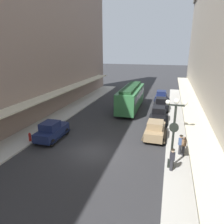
# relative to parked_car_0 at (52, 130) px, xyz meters

# --- Properties ---
(ground_plane) EXTENTS (200.00, 200.00, 0.00)m
(ground_plane) POSITION_rel_parked_car_0_xyz_m (4.73, -1.36, -0.94)
(ground_plane) COLOR #2D2D30
(sidewalk_left) EXTENTS (3.00, 60.00, 0.15)m
(sidewalk_left) POSITION_rel_parked_car_0_xyz_m (-2.77, -1.36, -0.87)
(sidewalk_left) COLOR #B7B5AD
(sidewalk_left) RESTS_ON ground
(sidewalk_right) EXTENTS (3.00, 60.00, 0.15)m
(sidewalk_right) POSITION_rel_parked_car_0_xyz_m (12.23, -1.36, -0.87)
(sidewalk_right) COLOR #B7B5AD
(sidewalk_right) RESTS_ON ground
(parked_car_0) EXTENTS (2.18, 4.27, 1.84)m
(parked_car_0) POSITION_rel_parked_car_0_xyz_m (0.00, 0.00, 0.00)
(parked_car_0) COLOR #19234C
(parked_car_0) RESTS_ON ground
(parked_car_1) EXTENTS (2.19, 4.28, 1.84)m
(parked_car_1) POSITION_rel_parked_car_0_xyz_m (9.57, 7.79, 0.00)
(parked_car_1) COLOR black
(parked_car_1) RESTS_ON ground
(parked_car_2) EXTENTS (2.21, 4.29, 1.84)m
(parked_car_2) POSITION_rel_parked_car_0_xyz_m (9.58, 3.00, 0.00)
(parked_car_2) COLOR #997F5B
(parked_car_2) RESTS_ON ground
(parked_car_3) EXTENTS (2.31, 4.32, 1.84)m
(parked_car_3) POSITION_rel_parked_car_0_xyz_m (9.59, 13.05, 0.00)
(parked_car_3) COLOR black
(parked_car_3) RESTS_ON ground
(parked_car_4) EXTENTS (2.15, 4.26, 1.84)m
(parked_car_4) POSITION_rel_parked_car_0_xyz_m (9.36, 18.18, 0.00)
(parked_car_4) COLOR #19234C
(parked_car_4) RESTS_ON ground
(streetcar) EXTENTS (2.61, 9.62, 3.46)m
(streetcar) POSITION_rel_parked_car_0_xyz_m (5.40, 12.06, 0.96)
(streetcar) COLOR #33723F
(streetcar) RESTS_ON ground
(lamp_post_with_clock) EXTENTS (1.42, 0.44, 5.16)m
(lamp_post_with_clock) POSITION_rel_parked_car_0_xyz_m (11.13, -2.06, 2.04)
(lamp_post_with_clock) COLOR black
(lamp_post_with_clock) RESTS_ON sidewalk_right
(fire_hydrant) EXTENTS (0.24, 0.24, 0.82)m
(fire_hydrant) POSITION_rel_parked_car_0_xyz_m (-1.62, -1.17, -0.38)
(fire_hydrant) COLOR #B21E19
(fire_hydrant) RESTS_ON sidewalk_left
(pedestrian_0) EXTENTS (0.36, 0.28, 1.67)m
(pedestrian_0) POSITION_rel_parked_car_0_xyz_m (11.19, -2.55, 0.07)
(pedestrian_0) COLOR #2D2D33
(pedestrian_0) RESTS_ON sidewalk_right
(pedestrian_2) EXTENTS (0.36, 0.28, 1.67)m
(pedestrian_2) POSITION_rel_parked_car_0_xyz_m (11.84, 0.08, 0.07)
(pedestrian_2) COLOR #2D2D33
(pedestrian_2) RESTS_ON sidewalk_right
(pedestrian_3) EXTENTS (0.36, 0.24, 1.64)m
(pedestrian_3) POSITION_rel_parked_car_0_xyz_m (12.09, -0.05, 0.05)
(pedestrian_3) COLOR #2D2D33
(pedestrian_3) RESTS_ON sidewalk_right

